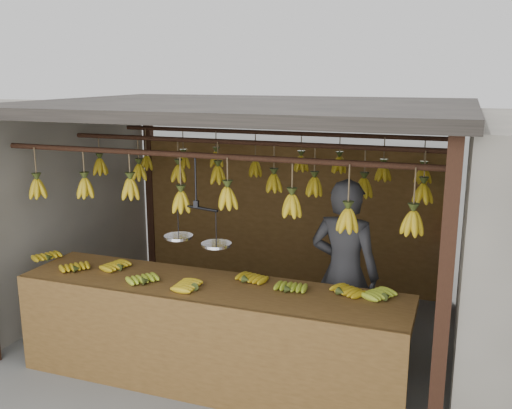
% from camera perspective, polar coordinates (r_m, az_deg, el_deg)
% --- Properties ---
extents(ground, '(80.00, 80.00, 0.00)m').
position_cam_1_polar(ground, '(6.26, -0.97, -12.26)').
color(ground, '#5B5B57').
extents(stall, '(4.30, 3.30, 2.40)m').
position_cam_1_polar(stall, '(6.02, 0.09, 6.30)').
color(stall, black).
rests_on(stall, ground).
extents(counter, '(3.57, 0.78, 0.96)m').
position_cam_1_polar(counter, '(4.92, -5.30, -10.59)').
color(counter, '#563A19').
rests_on(counter, ground).
extents(hanging_bananas, '(3.63, 2.25, 0.38)m').
position_cam_1_polar(hanging_bananas, '(5.76, -1.05, 2.45)').
color(hanging_bananas, '#AE8C12').
rests_on(hanging_bananas, ground).
extents(balance_scale, '(0.66, 0.35, 0.76)m').
position_cam_1_polar(balance_scale, '(4.97, -5.93, -3.11)').
color(balance_scale, black).
rests_on(balance_scale, ground).
extents(vendor, '(0.70, 0.51, 1.77)m').
position_cam_1_polar(vendor, '(5.29, 8.81, -6.88)').
color(vendor, '#262628').
rests_on(vendor, ground).
extents(bag_bundles, '(0.08, 0.26, 1.23)m').
position_cam_1_polar(bag_bundles, '(6.83, 18.63, -1.60)').
color(bag_bundles, '#199926').
rests_on(bag_bundles, ground).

